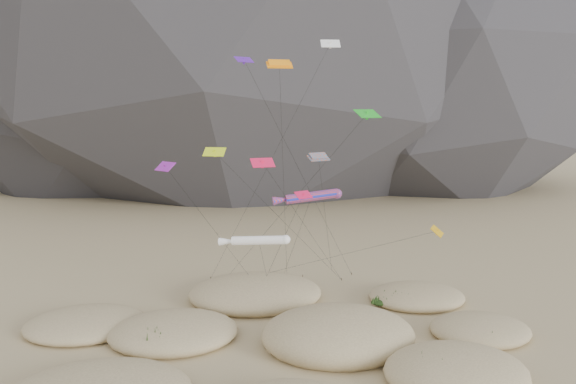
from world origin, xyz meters
name	(u,v)px	position (x,y,z in m)	size (l,w,h in m)	color
ground	(303,363)	(0.00, 0.00, 0.00)	(500.00, 500.00, 0.00)	#CCB789
dunes	(280,335)	(-1.45, 4.53, 0.74)	(50.00, 37.38, 4.58)	#CCB789
dune_grass	(289,341)	(-0.87, 2.93, 0.83)	(41.72, 29.31, 1.49)	black
kite_stakes	(285,281)	(1.40, 23.15, 0.15)	(18.85, 5.69, 0.30)	#3F2D1E
rainbow_tube_kite	(309,197)	(2.84, 13.44, 12.62)	(7.72, 12.36, 13.48)	#F9421A
white_tube_kite	(256,241)	(-3.54, 6.92, 9.51)	(6.88, 16.54, 10.22)	white
orange_parafoil	(279,67)	(0.01, 16.67, 26.69)	(3.31, 7.92, 27.49)	orange
multi_parafoil	(319,158)	(4.03, 14.30, 16.72)	(5.83, 13.84, 17.37)	#E14B17
delta_kites	(303,149)	(1.81, 11.63, 17.94)	(31.12, 20.29, 29.38)	white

